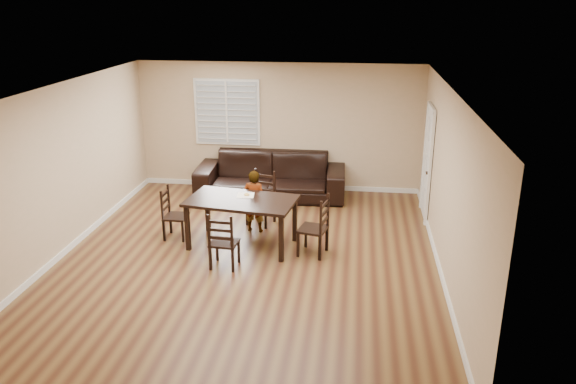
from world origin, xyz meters
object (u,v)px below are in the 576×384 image
at_px(chair_near, 264,199).
at_px(chair_right, 320,229).
at_px(dining_table, 242,204).
at_px(chair_left, 170,215).
at_px(child, 254,201).
at_px(sofa, 271,176).
at_px(donut, 247,194).
at_px(chair_far, 222,245).

bearing_deg(chair_near, chair_right, -31.10).
height_order(dining_table, chair_left, chair_left).
relative_size(chair_right, child, 0.89).
bearing_deg(dining_table, chair_near, 89.00).
distance_m(dining_table, chair_left, 1.36).
bearing_deg(sofa, dining_table, -94.04).
bearing_deg(donut, child, 84.55).
bearing_deg(chair_right, chair_near, -125.64).
xyz_separation_m(dining_table, sofa, (0.09, 2.50, -0.29)).
bearing_deg(sofa, chair_near, -88.40).
xyz_separation_m(chair_far, sofa, (0.22, 3.41, 0.03)).
height_order(dining_table, chair_far, chair_far).
bearing_deg(sofa, chair_far, -95.56).
xyz_separation_m(child, sofa, (-0.00, 1.87, -0.12)).
distance_m(dining_table, chair_near, 1.14).
distance_m(chair_right, donut, 1.38).
relative_size(chair_far, chair_right, 0.91).
relative_size(dining_table, chair_near, 1.92).
relative_size(chair_far, donut, 9.68).
distance_m(chair_left, sofa, 2.71).
bearing_deg(chair_right, sofa, -142.57).
distance_m(chair_right, sofa, 2.97).
bearing_deg(sofa, child, -91.93).
bearing_deg(donut, dining_table, -104.66).
bearing_deg(chair_left, sofa, -31.01).
bearing_deg(chair_far, chair_right, -149.99).
relative_size(chair_right, sofa, 0.33).
height_order(child, donut, child).
height_order(chair_near, sofa, chair_near).
xyz_separation_m(chair_left, chair_right, (2.62, -0.38, 0.04)).
distance_m(chair_near, donut, 0.99).
relative_size(donut, sofa, 0.03).
height_order(chair_near, child, child).
xyz_separation_m(dining_table, chair_near, (0.18, 1.09, -0.29)).
bearing_deg(chair_left, chair_near, -58.31).
bearing_deg(donut, chair_left, -179.25).
relative_size(chair_left, child, 0.80).
xyz_separation_m(donut, sofa, (0.04, 2.31, -0.40)).
distance_m(dining_table, chair_far, 0.97).
height_order(dining_table, chair_near, chair_near).
xyz_separation_m(chair_near, chair_right, (1.14, -1.29, 0.01)).
bearing_deg(child, dining_table, 87.49).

